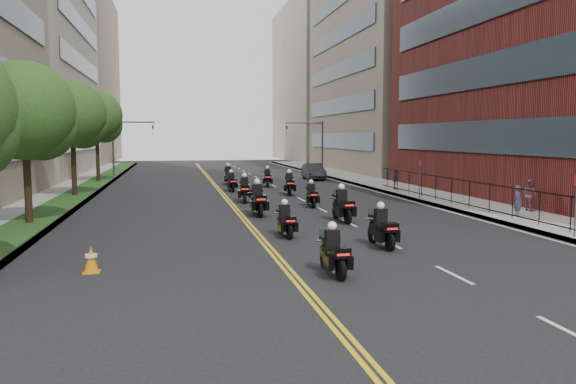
% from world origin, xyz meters
% --- Properties ---
extents(ground, '(160.00, 160.00, 0.00)m').
position_xyz_m(ground, '(0.00, 0.00, 0.00)').
color(ground, black).
rests_on(ground, ground).
extents(sidewalk_right, '(4.00, 90.00, 0.15)m').
position_xyz_m(sidewalk_right, '(12.00, 25.00, 0.07)').
color(sidewalk_right, gray).
rests_on(sidewalk_right, ground).
extents(sidewalk_left, '(4.00, 90.00, 0.15)m').
position_xyz_m(sidewalk_left, '(-12.00, 25.00, 0.07)').
color(sidewalk_left, gray).
rests_on(sidewalk_left, ground).
extents(grass_strip, '(2.00, 90.00, 0.04)m').
position_xyz_m(grass_strip, '(-11.20, 25.00, 0.17)').
color(grass_strip, '#183A15').
rests_on(grass_strip, sidewalk_left).
extents(building_right_tan, '(15.11, 28.00, 30.00)m').
position_xyz_m(building_right_tan, '(21.48, 48.00, 15.00)').
color(building_right_tan, gray).
rests_on(building_right_tan, ground).
extents(building_right_far, '(15.00, 28.00, 26.00)m').
position_xyz_m(building_right_far, '(21.50, 78.00, 13.00)').
color(building_right_far, gray).
rests_on(building_right_far, ground).
extents(building_left_far, '(16.00, 28.00, 26.00)m').
position_xyz_m(building_left_far, '(-22.00, 78.00, 13.00)').
color(building_left_far, gray).
rests_on(building_left_far, ground).
extents(iron_fence, '(0.05, 28.00, 1.50)m').
position_xyz_m(iron_fence, '(11.00, 12.00, 0.90)').
color(iron_fence, black).
rests_on(iron_fence, sidewalk_right).
extents(street_trees, '(4.40, 38.40, 7.98)m').
position_xyz_m(street_trees, '(-11.05, 18.61, 5.13)').
color(street_trees, '#322616').
rests_on(street_trees, ground).
extents(traffic_signal_right, '(4.09, 0.20, 5.60)m').
position_xyz_m(traffic_signal_right, '(9.54, 42.00, 3.70)').
color(traffic_signal_right, '#3F3F44').
rests_on(traffic_signal_right, ground).
extents(traffic_signal_left, '(4.09, 0.20, 5.60)m').
position_xyz_m(traffic_signal_left, '(-9.54, 42.00, 3.70)').
color(traffic_signal_left, '#3F3F44').
rests_on(traffic_signal_left, ground).
extents(motorcycle_0, '(0.50, 2.13, 1.57)m').
position_xyz_m(motorcycle_0, '(-0.26, 0.71, 0.62)').
color(motorcycle_0, black).
rests_on(motorcycle_0, ground).
extents(motorcycle_1, '(0.53, 2.26, 1.67)m').
position_xyz_m(motorcycle_1, '(2.62, 4.31, 0.66)').
color(motorcycle_1, black).
rests_on(motorcycle_1, ground).
extents(motorcycle_2, '(0.51, 2.06, 1.52)m').
position_xyz_m(motorcycle_2, '(-0.40, 7.17, 0.60)').
color(motorcycle_2, black).
rests_on(motorcycle_2, ground).
extents(motorcycle_3, '(0.57, 2.45, 1.81)m').
position_xyz_m(motorcycle_3, '(3.02, 10.50, 0.71)').
color(motorcycle_3, black).
rests_on(motorcycle_3, ground).
extents(motorcycle_4, '(0.59, 2.56, 1.89)m').
position_xyz_m(motorcycle_4, '(-0.61, 13.38, 0.75)').
color(motorcycle_4, black).
rests_on(motorcycle_4, ground).
extents(motorcycle_5, '(0.54, 2.12, 1.57)m').
position_xyz_m(motorcycle_5, '(2.93, 16.24, 0.62)').
color(motorcycle_5, black).
rests_on(motorcycle_5, ground).
extents(motorcycle_6, '(0.66, 2.43, 1.80)m').
position_xyz_m(motorcycle_6, '(-0.54, 19.35, 0.71)').
color(motorcycle_6, black).
rests_on(motorcycle_6, ground).
extents(motorcycle_7, '(0.73, 2.40, 1.77)m').
position_xyz_m(motorcycle_7, '(3.01, 22.86, 0.70)').
color(motorcycle_7, black).
rests_on(motorcycle_7, ground).
extents(motorcycle_8, '(0.55, 2.17, 1.60)m').
position_xyz_m(motorcycle_8, '(-0.65, 26.24, 0.63)').
color(motorcycle_8, black).
rests_on(motorcycle_8, ground).
extents(motorcycle_9, '(0.67, 2.28, 1.68)m').
position_xyz_m(motorcycle_9, '(2.56, 29.40, 0.67)').
color(motorcycle_9, black).
rests_on(motorcycle_9, ground).
extents(motorcycle_10, '(0.56, 2.43, 1.80)m').
position_xyz_m(motorcycle_10, '(-0.32, 31.90, 0.71)').
color(motorcycle_10, black).
rests_on(motorcycle_10, ground).
extents(parked_sedan, '(1.89, 4.69, 1.51)m').
position_xyz_m(parked_sedan, '(8.00, 35.82, 0.76)').
color(parked_sedan, black).
rests_on(parked_sedan, ground).
extents(pedestrian_a, '(0.44, 0.60, 1.53)m').
position_xyz_m(pedestrian_a, '(11.61, 9.49, 0.91)').
color(pedestrian_a, '#43477C').
rests_on(pedestrian_a, sidewalk_right).
extents(pedestrian_b, '(0.67, 0.83, 1.65)m').
position_xyz_m(pedestrian_b, '(13.50, 11.26, 0.97)').
color(pedestrian_b, '#8B4C52').
rests_on(pedestrian_b, sidewalk_right).
extents(pedestrian_c, '(0.65, 0.93, 1.47)m').
position_xyz_m(pedestrian_c, '(11.20, 23.97, 0.88)').
color(pedestrian_c, '#39383F').
rests_on(pedestrian_c, sidewalk_right).
extents(traffic_cone, '(0.48, 0.48, 0.80)m').
position_xyz_m(traffic_cone, '(-7.25, 2.43, 0.39)').
color(traffic_cone, orange).
rests_on(traffic_cone, ground).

